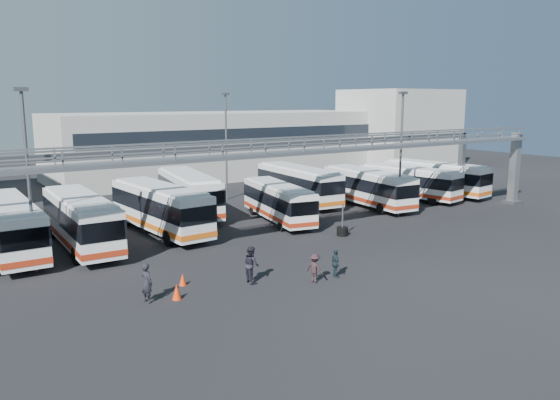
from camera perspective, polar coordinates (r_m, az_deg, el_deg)
ground at (r=33.62m, az=6.74°, el=-6.13°), size 140.00×140.00×0.00m
gantry at (r=37.08m, az=0.95°, el=4.17°), size 51.40×5.15×7.10m
warehouse at (r=70.78m, az=-6.18°, el=5.86°), size 42.00×14.00×8.00m
building_right at (r=81.80m, az=12.30°, el=7.34°), size 14.00×12.00×11.00m
light_pole_left at (r=32.88m, az=-24.85°, el=2.80°), size 0.70×0.35×10.21m
light_pole_mid at (r=45.79m, az=12.53°, el=5.39°), size 0.70×0.35×10.21m
light_pole_back at (r=52.83m, az=-5.65°, el=6.22°), size 0.70×0.35×10.21m
bus_1 at (r=37.71m, az=-26.39°, el=-2.35°), size 2.74×11.41×3.46m
bus_2 at (r=37.75m, az=-20.12°, el=-1.87°), size 3.01×11.51×3.47m
bus_3 at (r=40.35m, az=-12.44°, el=-0.69°), size 3.33×11.68×3.51m
bus_4 at (r=46.50m, az=-9.53°, el=0.87°), size 4.66×11.87×3.52m
bus_5 at (r=43.21m, az=-0.21°, el=-0.07°), size 4.30×10.23×3.03m
bus_6 at (r=50.88m, az=1.91°, el=1.77°), size 3.55×11.49×3.44m
bus_7 at (r=49.97m, az=9.14°, el=1.41°), size 3.79×11.13×3.31m
bus_8 at (r=54.43m, az=13.30°, el=1.89°), size 4.06×10.59×3.14m
bus_9 at (r=57.50m, az=15.92°, el=2.32°), size 3.99×11.20×3.33m
pedestrian_a at (r=26.99m, az=-13.75°, el=-8.40°), size 0.62×0.80×1.93m
pedestrian_b at (r=29.03m, az=-3.03°, el=-6.73°), size 0.81×1.01×1.97m
pedestrian_c at (r=29.07m, az=3.65°, el=-7.12°), size 0.89×1.15×1.57m
pedestrian_d at (r=29.98m, az=5.84°, el=-6.62°), size 0.66×0.99×1.56m
cone_left at (r=27.25m, az=-10.74°, el=-9.42°), size 0.62×0.62×0.75m
cone_right at (r=29.18m, az=-10.13°, el=-8.17°), size 0.45×0.45×0.64m
tire_stack at (r=39.15m, az=6.53°, el=-3.17°), size 0.80×0.80×2.29m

